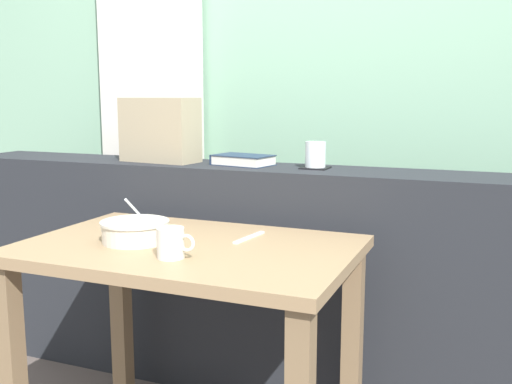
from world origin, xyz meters
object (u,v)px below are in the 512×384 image
Objects in this scene: coaster_square at (315,168)px; closed_book at (243,160)px; soup_bowl at (135,231)px; throw_pillow at (160,130)px; juice_glass at (315,155)px; ceramic_mug at (171,243)px; breakfast_table at (189,285)px; fork_utensil at (249,237)px.

closed_book is at bearing -179.86° from coaster_square.
throw_pillow is at bearing 114.19° from soup_bowl.
juice_glass reaches higher than coaster_square.
juice_glass is at bearing 75.62° from ceramic_mug.
breakfast_table is 0.23m from soup_bowl.
juice_glass is at bearing 69.25° from breakfast_table.
fork_utensil is (0.58, -0.43, -0.30)m from throw_pillow.
throw_pillow is at bearing 122.94° from ceramic_mug.
closed_book reaches higher than coaster_square.
throw_pillow is at bearing -178.42° from coaster_square.
soup_bowl is at bearing -168.35° from breakfast_table.
coaster_square is 0.59× the size of fork_utensil.
fork_utensil is (-0.08, -0.45, -0.22)m from juice_glass.
breakfast_table is 10.40× the size of juice_glass.
juice_glass is 0.30m from closed_book.
breakfast_table is 0.70m from coaster_square.
breakfast_table is 3.11× the size of throw_pillow.
closed_book is 0.77× the size of throw_pillow.
soup_bowl is at bearing 148.88° from ceramic_mug.
juice_glass is (0.22, 0.59, 0.35)m from breakfast_table.
closed_book is 2.18× the size of ceramic_mug.
fork_utensil is (-0.08, -0.45, -0.17)m from coaster_square.
juice_glass is 0.66m from throw_pillow.
throw_pillow is at bearing 151.31° from fork_utensil.
closed_book is 1.18× the size of soup_bowl.
soup_bowl is at bearing -121.89° from coaster_square.
breakfast_table is at bearing -110.75° from juice_glass.
coaster_square is 0.67m from throw_pillow.
closed_book is 0.76m from ceramic_mug.
soup_bowl reaches higher than ceramic_mug.
ceramic_mug is at bearing -104.38° from coaster_square.
juice_glass is 0.85× the size of ceramic_mug.
juice_glass reaches higher than fork_utensil.
breakfast_table is 0.72m from juice_glass.
throw_pillow is (-0.36, -0.02, 0.11)m from closed_book.
juice_glass is at bearing 1.58° from throw_pillow.
coaster_square is at bearing -90.00° from juice_glass.
breakfast_table is at bearing -82.97° from closed_book.
ceramic_mug is (0.10, -0.74, -0.15)m from closed_book.
soup_bowl is at bearing -142.70° from fork_utensil.
soup_bowl reaches higher than breakfast_table.
coaster_square is at bearing 1.58° from throw_pillow.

